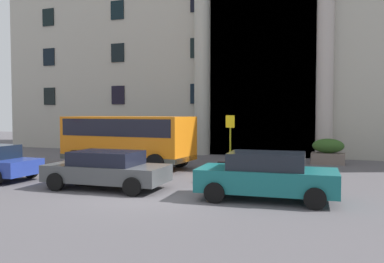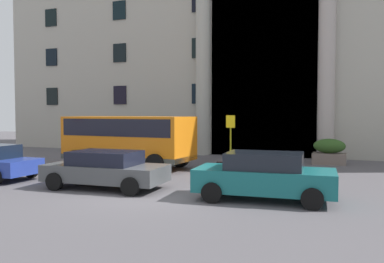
{
  "view_description": "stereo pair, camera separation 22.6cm",
  "coord_description": "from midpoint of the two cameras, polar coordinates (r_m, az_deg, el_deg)",
  "views": [
    {
      "loc": [
        5.91,
        -11.38,
        2.69
      ],
      "look_at": [
        -0.54,
        5.54,
        1.83
      ],
      "focal_mm": 37.37,
      "sensor_mm": 36.0,
      "label": 1
    },
    {
      "loc": [
        6.12,
        -11.3,
        2.69
      ],
      "look_at": [
        -0.54,
        5.54,
        1.83
      ],
      "focal_mm": 37.37,
      "sensor_mm": 36.0,
      "label": 2
    }
  ],
  "objects": [
    {
      "name": "office_building_facade",
      "position": [
        30.08,
        9.18,
        14.59
      ],
      "size": [
        37.17,
        9.73,
        17.82
      ],
      "color": "#ACA79B",
      "rests_on": "ground_plane"
    },
    {
      "name": "hedge_planter_entrance_right",
      "position": [
        22.01,
        18.56,
        -2.76
      ],
      "size": [
        1.67,
        1.0,
        1.34
      ],
      "color": "#6F6159",
      "rests_on": "ground_plane"
    },
    {
      "name": "orange_minibus",
      "position": [
        19.54,
        -9.42,
        -0.77
      ],
      "size": [
        6.33,
        2.96,
        2.5
      ],
      "rotation": [
        0.0,
        0.0,
        -0.05
      ],
      "color": "orange",
      "rests_on": "ground_plane"
    },
    {
      "name": "scooter_by_planter",
      "position": [
        15.34,
        4.73,
        -5.66
      ],
      "size": [
        2.02,
        0.58,
        0.89
      ],
      "rotation": [
        0.0,
        0.0,
        0.16
      ],
      "color": "black",
      "rests_on": "ground_plane"
    },
    {
      "name": "parked_sedan_far",
      "position": [
        14.52,
        -12.51,
        -5.26
      ],
      "size": [
        4.38,
        2.21,
        1.33
      ],
      "rotation": [
        0.0,
        0.0,
        0.05
      ],
      "color": "#484A4C",
      "rests_on": "ground_plane"
    },
    {
      "name": "hedge_planter_entrance_left",
      "position": [
        26.05,
        -10.51,
        -1.84
      ],
      "size": [
        1.85,
        0.97,
        1.33
      ],
      "color": "#715E5E",
      "rests_on": "ground_plane"
    },
    {
      "name": "bus_stop_sign",
      "position": [
        19.55,
        5.14,
        -0.54
      ],
      "size": [
        0.44,
        0.08,
        2.56
      ],
      "color": "#949A15",
      "rests_on": "ground_plane"
    },
    {
      "name": "ground_plane",
      "position": [
        13.13,
        -7.02,
        -9.39
      ],
      "size": [
        80.0,
        64.0,
        0.12
      ],
      "primitive_type": "cube",
      "color": "#555156"
    },
    {
      "name": "white_taxi_kerbside",
      "position": [
        12.56,
        10.09,
        -6.21
      ],
      "size": [
        4.32,
        2.25,
        1.46
      ],
      "rotation": [
        0.0,
        0.0,
        0.07
      ],
      "color": "#176668",
      "rests_on": "ground_plane"
    }
  ]
}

